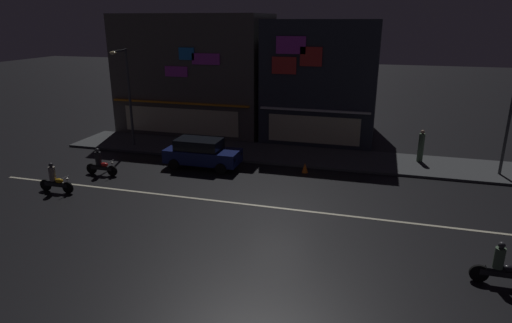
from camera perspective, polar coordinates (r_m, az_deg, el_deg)
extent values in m
plane|color=black|center=(20.00, 3.04, -6.11)|extent=(140.00, 140.00, 0.00)
cube|color=beige|center=(20.00, 3.04, -6.10)|extent=(30.13, 0.16, 0.01)
cube|color=#424447|center=(27.29, 6.77, 0.65)|extent=(31.72, 4.05, 0.14)
cube|color=#2D333D|center=(31.98, 8.74, 10.55)|extent=(7.52, 7.30, 8.20)
cube|color=white|center=(28.54, 7.60, 6.64)|extent=(7.14, 0.24, 0.12)
cube|color=#D83FD8|center=(28.36, 4.58, 14.93)|extent=(1.90, 0.08, 1.08)
cube|color=red|center=(28.54, 3.68, 12.42)|extent=(1.58, 0.08, 1.08)
cube|color=red|center=(28.18, 7.20, 13.44)|extent=(1.39, 0.08, 1.19)
cube|color=beige|center=(28.88, 7.51, 4.14)|extent=(6.01, 0.06, 1.80)
cube|color=#56514C|center=(34.03, -7.76, 11.36)|extent=(10.84, 6.38, 8.58)
cube|color=orange|center=(31.30, -10.03, 7.54)|extent=(10.30, 0.24, 0.12)
cube|color=#D83FD8|center=(31.09, -10.39, 11.49)|extent=(1.68, 0.08, 0.71)
cube|color=#D83FD8|center=(30.10, -6.59, 13.16)|extent=(1.99, 0.08, 0.74)
cube|color=#268CF2|center=(30.62, -9.07, 13.74)|extent=(1.12, 0.08, 0.82)
cube|color=beige|center=(31.61, -9.86, 5.24)|extent=(8.67, 0.06, 1.80)
cylinder|color=#47494C|center=(29.90, -16.16, 7.96)|extent=(0.16, 0.16, 6.30)
cube|color=#47494C|center=(28.96, -17.43, 13.64)|extent=(0.10, 1.40, 0.10)
ellipsoid|color=#F9E099|center=(28.38, -18.19, 13.33)|extent=(0.44, 0.32, 0.20)
cylinder|color=#47494C|center=(26.51, 30.35, 5.76)|extent=(0.16, 0.16, 7.02)
cylinder|color=#4C664C|center=(27.48, 20.74, 1.70)|extent=(0.34, 0.34, 1.69)
sphere|color=tan|center=(27.24, 20.96, 3.63)|extent=(0.22, 0.22, 0.22)
cube|color=navy|center=(25.38, -6.96, 0.77)|extent=(4.30, 1.78, 0.76)
cube|color=black|center=(25.27, -7.47, 2.28)|extent=(2.58, 1.57, 0.60)
cube|color=#F9F2CC|center=(25.18, -2.00, 0.99)|extent=(0.08, 0.20, 0.12)
cube|color=#F9F2CC|center=(24.09, -2.88, 0.18)|extent=(0.08, 0.20, 0.12)
cylinder|color=black|center=(25.79, -3.26, 0.28)|extent=(0.62, 0.20, 0.62)
cylinder|color=black|center=(24.21, -4.63, -0.97)|extent=(0.62, 0.20, 0.62)
cylinder|color=black|center=(26.82, -9.01, 0.78)|extent=(0.62, 0.20, 0.62)
cylinder|color=black|center=(25.30, -10.67, -0.38)|extent=(0.62, 0.20, 0.62)
cylinder|color=black|center=(16.40, 27.11, -12.87)|extent=(0.60, 0.10, 0.60)
cube|color=black|center=(16.51, 29.41, -12.65)|extent=(1.30, 0.14, 0.20)
ellipsoid|color=black|center=(16.46, 30.22, -12.00)|extent=(0.44, 0.26, 0.24)
cube|color=black|center=(16.39, 28.80, -12.17)|extent=(0.56, 0.22, 0.10)
cylinder|color=#4C664C|center=(16.22, 29.19, -10.94)|extent=(0.32, 0.32, 0.70)
sphere|color=#333338|center=(16.02, 29.45, -9.49)|extent=(0.22, 0.22, 0.22)
cylinder|color=black|center=(23.42, -23.38, -3.16)|extent=(0.60, 0.08, 0.60)
cylinder|color=black|center=(24.24, -25.78, -2.79)|extent=(0.60, 0.10, 0.60)
cube|color=black|center=(23.79, -24.63, -2.75)|extent=(1.30, 0.14, 0.20)
ellipsoid|color=gold|center=(23.59, -24.33, -2.30)|extent=(0.44, 0.26, 0.24)
cube|color=black|center=(23.87, -25.05, -2.35)|extent=(0.56, 0.22, 0.10)
cylinder|color=slate|center=(23.27, -23.64, -1.88)|extent=(0.03, 0.60, 0.03)
sphere|color=white|center=(23.24, -23.44, -2.13)|extent=(0.14, 0.14, 0.14)
cylinder|color=gray|center=(23.71, -25.08, -1.46)|extent=(0.32, 0.32, 0.70)
sphere|color=#333338|center=(23.57, -25.23, -0.41)|extent=(0.22, 0.22, 0.22)
cylinder|color=black|center=(25.12, -18.28, -1.16)|extent=(0.60, 0.08, 0.60)
cylinder|color=black|center=(25.85, -20.68, -0.89)|extent=(0.60, 0.10, 0.60)
cube|color=black|center=(25.45, -19.52, -0.81)|extent=(1.30, 0.14, 0.20)
ellipsoid|color=red|center=(25.27, -19.20, -0.38)|extent=(0.44, 0.26, 0.24)
cube|color=black|center=(25.51, -19.92, -0.45)|extent=(0.56, 0.22, 0.10)
cylinder|color=slate|center=(24.98, -18.50, 0.04)|extent=(0.03, 0.60, 0.03)
sphere|color=white|center=(24.96, -18.30, -0.20)|extent=(0.14, 0.14, 0.14)
cylinder|color=#232328|center=(25.37, -19.93, 0.40)|extent=(0.32, 0.32, 0.70)
sphere|color=#333338|center=(25.24, -20.04, 1.39)|extent=(0.22, 0.22, 0.22)
cone|color=orange|center=(24.56, 6.41, -0.82)|extent=(0.36, 0.36, 0.55)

